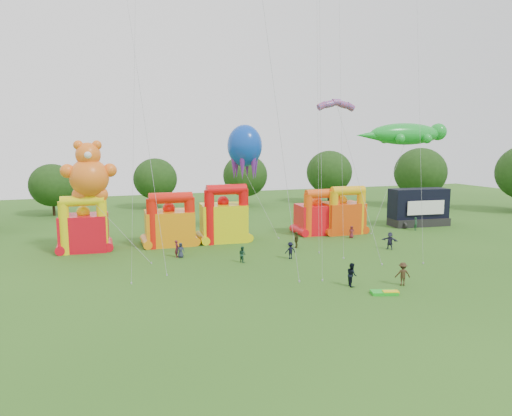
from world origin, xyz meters
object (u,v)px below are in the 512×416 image
object	(u,v)px
gecko_kite	(395,167)
spectator_0	(181,250)
spectator_4	(296,240)
octopus_kite	(253,176)
teddy_bear_kite	(110,213)
bouncy_castle_0	(84,229)
bouncy_castle_2	(224,219)
stage_trailer	(419,208)

from	to	relation	value
gecko_kite	spectator_0	world-z (taller)	gecko_kite
gecko_kite	spectator_4	xyz separation A→B (m)	(-16.91, -5.68, -7.65)
gecko_kite	octopus_kite	size ratio (longest dim) A/B	1.02
teddy_bear_kite	gecko_kite	distance (m)	36.98
bouncy_castle_0	bouncy_castle_2	xyz separation A→B (m)	(15.74, -0.20, 0.27)
stage_trailer	spectator_4	distance (m)	23.40
bouncy_castle_2	spectator_4	xyz separation A→B (m)	(6.75, -6.13, -1.72)
stage_trailer	octopus_kite	bearing A→B (deg)	174.36
stage_trailer	spectator_0	bearing A→B (deg)	-168.30
stage_trailer	spectator_4	bearing A→B (deg)	-162.21
bouncy_castle_2	spectator_0	distance (m)	9.13
teddy_bear_kite	octopus_kite	bearing A→B (deg)	20.18
bouncy_castle_0	teddy_bear_kite	size ratio (longest dim) A/B	0.51
bouncy_castle_0	spectator_4	xyz separation A→B (m)	(22.49, -6.33, -1.45)
bouncy_castle_0	stage_trailer	world-z (taller)	bouncy_castle_0
bouncy_castle_0	stage_trailer	xyz separation A→B (m)	(44.72, 0.81, 0.20)
bouncy_castle_2	octopus_kite	world-z (taller)	octopus_kite
stage_trailer	gecko_kite	size ratio (longest dim) A/B	0.59
gecko_kite	bouncy_castle_2	bearing A→B (deg)	178.93
bouncy_castle_2	octopus_kite	bearing A→B (deg)	35.21
bouncy_castle_2	octopus_kite	distance (m)	7.62
gecko_kite	spectator_4	size ratio (longest dim) A/B	7.88
teddy_bear_kite	stage_trailer	bearing A→B (deg)	5.66
octopus_kite	spectator_4	size ratio (longest dim) A/B	7.69
octopus_kite	spectator_0	bearing A→B (deg)	-138.98
bouncy_castle_0	spectator_0	distance (m)	11.54
spectator_0	stage_trailer	bearing A→B (deg)	10.57
stage_trailer	teddy_bear_kite	world-z (taller)	teddy_bear_kite
bouncy_castle_2	gecko_kite	world-z (taller)	gecko_kite
bouncy_castle_0	octopus_kite	world-z (taller)	octopus_kite
stage_trailer	bouncy_castle_0	bearing A→B (deg)	-178.97
gecko_kite	octopus_kite	xyz separation A→B (m)	(-18.85, 3.84, -1.09)
gecko_kite	spectator_4	world-z (taller)	gecko_kite
gecko_kite	bouncy_castle_0	bearing A→B (deg)	179.07
stage_trailer	spectator_0	xyz separation A→B (m)	(-35.31, -7.31, -1.79)
bouncy_castle_2	gecko_kite	bearing A→B (deg)	-1.07
bouncy_castle_0	gecko_kite	bearing A→B (deg)	-0.93
stage_trailer	teddy_bear_kite	size ratio (longest dim) A/B	0.71
gecko_kite	stage_trailer	bearing A→B (deg)	15.25
bouncy_castle_2	spectator_0	size ratio (longest dim) A/B	4.51
stage_trailer	spectator_4	size ratio (longest dim) A/B	4.66
bouncy_castle_2	spectator_0	xyz separation A→B (m)	(-6.34, -6.30, -1.87)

